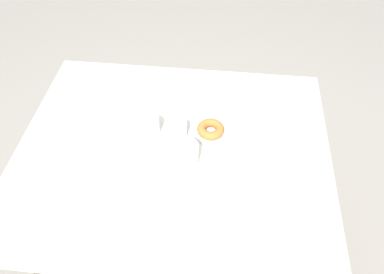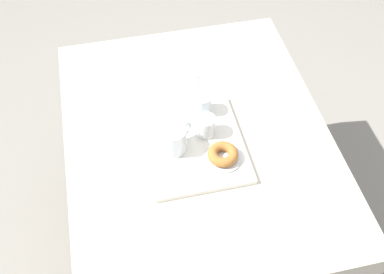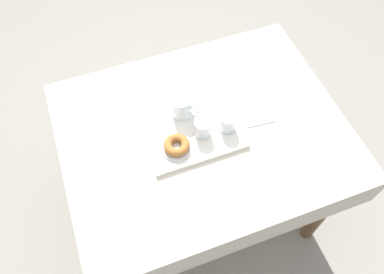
{
  "view_description": "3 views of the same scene",
  "coord_description": "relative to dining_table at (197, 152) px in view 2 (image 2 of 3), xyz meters",
  "views": [
    {
      "loc": [
        0.17,
        -0.91,
        1.84
      ],
      "look_at": [
        0.07,
        0.01,
        0.81
      ],
      "focal_mm": 35.4,
      "sensor_mm": 36.0,
      "label": 1
    },
    {
      "loc": [
        1.02,
        -0.24,
        2.05
      ],
      "look_at": [
        0.04,
        -0.03,
        0.81
      ],
      "focal_mm": 43.86,
      "sensor_mm": 36.0,
      "label": 2
    },
    {
      "loc": [
        0.34,
        0.79,
        2.08
      ],
      "look_at": [
        0.06,
        0.03,
        0.8
      ],
      "focal_mm": 35.83,
      "sensor_mm": 36.0,
      "label": 3
    }
  ],
  "objects": [
    {
      "name": "water_glass_far",
      "position": [
        -0.09,
        0.04,
        0.16
      ],
      "size": [
        0.07,
        0.07,
        0.08
      ],
      "color": "white",
      "rests_on": "serving_tray"
    },
    {
      "name": "donut_plate_left",
      "position": [
        0.13,
        0.06,
        0.13
      ],
      "size": [
        0.13,
        0.13,
        0.01
      ],
      "primitive_type": "cylinder",
      "color": "silver",
      "rests_on": "serving_tray"
    },
    {
      "name": "ground_plane",
      "position": [
        0.0,
        0.0,
        -0.66
      ],
      "size": [
        6.0,
        6.0,
        0.0
      ],
      "primitive_type": "plane",
      "color": "gray"
    },
    {
      "name": "paper_napkin",
      "position": [
        -0.24,
        -0.0,
        0.11
      ],
      "size": [
        0.15,
        0.13,
        0.01
      ],
      "primitive_type": "cube",
      "rotation": [
        0.0,
        0.0,
        -0.11
      ],
      "color": "white",
      "rests_on": "dining_table"
    },
    {
      "name": "tea_mug_left",
      "position": [
        0.06,
        -0.1,
        0.17
      ],
      "size": [
        0.1,
        0.12,
        0.1
      ],
      "color": "white",
      "rests_on": "serving_tray"
    },
    {
      "name": "serving_tray",
      "position": [
        0.05,
        -0.02,
        0.11
      ],
      "size": [
        0.39,
        0.33,
        0.02
      ],
      "primitive_type": "cube",
      "color": "silver",
      "rests_on": "dining_table"
    },
    {
      "name": "dining_table",
      "position": [
        0.0,
        0.0,
        0.0
      ],
      "size": [
        1.16,
        0.93,
        0.77
      ],
      "color": "beige",
      "rests_on": "ground"
    },
    {
      "name": "water_glass_near",
      "position": [
        0.02,
        0.03,
        0.16
      ],
      "size": [
        0.07,
        0.07,
        0.08
      ],
      "color": "white",
      "rests_on": "serving_tray"
    },
    {
      "name": "sugar_donut_left",
      "position": [
        0.13,
        0.06,
        0.15
      ],
      "size": [
        0.1,
        0.1,
        0.03
      ],
      "primitive_type": "torus",
      "color": "#A3662D",
      "rests_on": "donut_plate_left"
    }
  ]
}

